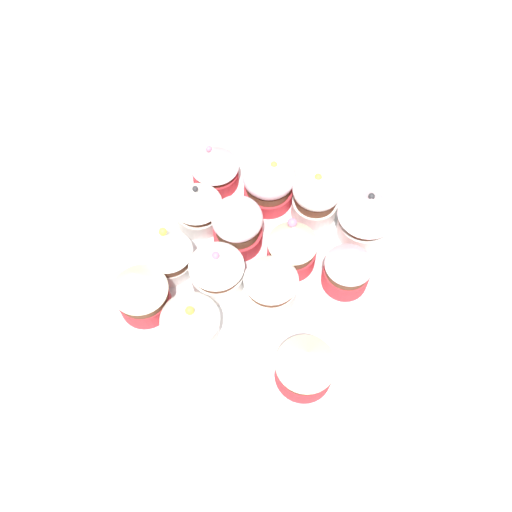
{
  "coord_description": "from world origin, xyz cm",
  "views": [
    {
      "loc": [
        -12.04,
        28.16,
        60.39
      ],
      "look_at": [
        0.0,
        0.0,
        4.2
      ],
      "focal_mm": 39.43,
      "sensor_mm": 36.0,
      "label": 1
    }
  ],
  "objects": [
    {
      "name": "ground_plane",
      "position": [
        0.0,
        0.0,
        -1.5
      ],
      "size": [
        180.0,
        180.0,
        3.0
      ],
      "primitive_type": "cube",
      "color": "#B2A899"
    },
    {
      "name": "baking_tray",
      "position": [
        0.0,
        0.0,
        0.6
      ],
      "size": [
        28.8,
        28.8,
        1.2
      ],
      "color": "silver",
      "rests_on": "ground_plane"
    },
    {
      "name": "cupcake_0",
      "position": [
        -9.92,
        -9.74,
        5.0
      ],
      "size": [
        6.85,
        6.85,
        7.44
      ],
      "color": "white",
      "rests_on": "baking_tray"
    },
    {
      "name": "cupcake_1",
      "position": [
        -3.54,
        -9.96,
        4.67
      ],
      "size": [
        5.78,
        5.78,
        7.07
      ],
      "color": "white",
      "rests_on": "baking_tray"
    },
    {
      "name": "cupcake_2",
      "position": [
        2.46,
        -9.73,
        4.61
      ],
      "size": [
        6.38,
        6.38,
        7.02
      ],
      "color": "#D1333D",
      "rests_on": "baking_tray"
    },
    {
      "name": "cupcake_3",
      "position": [
        9.69,
        -9.59,
        4.58
      ],
      "size": [
        6.05,
        6.05,
        6.87
      ],
      "color": "#D1333D",
      "rests_on": "baking_tray"
    },
    {
      "name": "cupcake_4",
      "position": [
        -10.14,
        -2.46,
        5.09
      ],
      "size": [
        5.44,
        5.44,
        7.71
      ],
      "color": "#D1333D",
      "rests_on": "baking_tray"
    },
    {
      "name": "cupcake_5",
      "position": [
        -3.44,
        -2.49,
        5.13
      ],
      "size": [
        5.73,
        5.73,
        8.17
      ],
      "color": "#D1333D",
      "rests_on": "baking_tray"
    },
    {
      "name": "cupcake_6",
      "position": [
        3.42,
        -2.52,
        4.84
      ],
      "size": [
        5.91,
        5.91,
        7.23
      ],
      "color": "#D1333D",
      "rests_on": "baking_tray"
    },
    {
      "name": "cupcake_7",
      "position": [
        8.95,
        -3.21,
        5.3
      ],
      "size": [
        6.01,
        6.01,
        8.01
      ],
      "color": "white",
      "rests_on": "baking_tray"
    },
    {
      "name": "cupcake_8",
      "position": [
        -2.89,
        2.54,
        5.15
      ],
      "size": [
        6.12,
        6.12,
        7.8
      ],
      "color": "white",
      "rests_on": "baking_tray"
    },
    {
      "name": "cupcake_9",
      "position": [
        3.34,
        3.36,
        4.75
      ],
      "size": [
        6.27,
        6.27,
        7.31
      ],
      "color": "white",
      "rests_on": "baking_tray"
    },
    {
      "name": "cupcake_10",
      "position": [
        9.32,
        3.69,
        4.76
      ],
      "size": [
        5.78,
        5.78,
        7.26
      ],
      "color": "white",
      "rests_on": "baking_tray"
    },
    {
      "name": "cupcake_11",
      "position": [
        -9.75,
        9.97,
        4.98
      ],
      "size": [
        6.31,
        6.31,
        7.44
      ],
      "color": "#D1333D",
      "rests_on": "baking_tray"
    },
    {
      "name": "cupcake_12",
      "position": [
        3.38,
        10.04,
        4.9
      ],
      "size": [
        6.49,
        6.49,
        7.38
      ],
      "color": "white",
      "rests_on": "baking_tray"
    },
    {
      "name": "cupcake_13",
      "position": [
        9.62,
        9.35,
        5.42
      ],
      "size": [
        6.15,
        6.15,
        8.26
      ],
      "color": "#D1333D",
      "rests_on": "baking_tray"
    }
  ]
}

